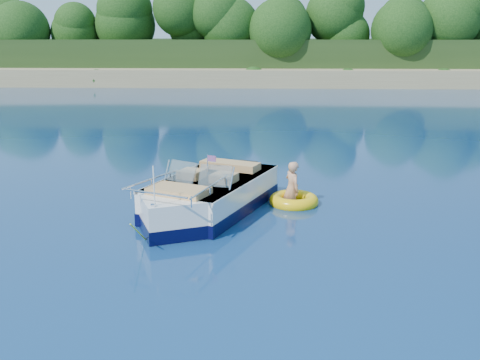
# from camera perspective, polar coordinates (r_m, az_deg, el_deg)

# --- Properties ---
(ground) EXTENTS (160.00, 160.00, 0.00)m
(ground) POSITION_cam_1_polar(r_m,az_deg,el_deg) (12.45, -1.75, -4.78)
(ground) COLOR #091E44
(ground) RESTS_ON ground
(shoreline) EXTENTS (170.00, 59.00, 6.00)m
(shoreline) POSITION_cam_1_polar(r_m,az_deg,el_deg) (75.53, 1.91, 12.53)
(shoreline) COLOR #8E7B52
(shoreline) RESTS_ON ground
(treeline) EXTENTS (150.00, 7.12, 8.19)m
(treeline) POSITION_cam_1_polar(r_m,az_deg,el_deg) (52.72, 1.68, 16.44)
(treeline) COLOR #311C10
(treeline) RESTS_ON ground
(motorboat) EXTENTS (3.38, 5.38, 1.90)m
(motorboat) POSITION_cam_1_polar(r_m,az_deg,el_deg) (13.12, -3.72, -2.06)
(motorboat) COLOR white
(motorboat) RESTS_ON ground
(tow_tube) EXTENTS (1.30, 1.30, 0.34)m
(tow_tube) POSITION_cam_1_polar(r_m,az_deg,el_deg) (14.00, 5.76, -2.21)
(tow_tube) COLOR yellow
(tow_tube) RESTS_ON ground
(boy) EXTENTS (0.72, 0.88, 1.58)m
(boy) POSITION_cam_1_polar(r_m,az_deg,el_deg) (14.11, 5.45, -2.43)
(boy) COLOR tan
(boy) RESTS_ON ground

